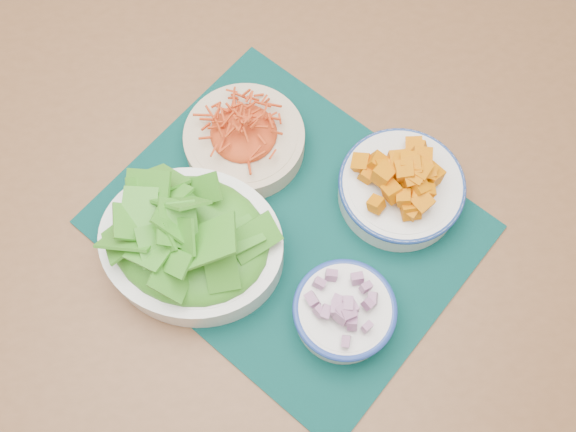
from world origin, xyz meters
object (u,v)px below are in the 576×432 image
object	(u,v)px
table	(239,220)
onion_bowl	(344,310)
placemat	(288,224)
carrot_bowl	(244,137)
lettuce_bowl	(190,239)
squash_bowl	(402,185)

from	to	relation	value
table	onion_bowl	distance (m)	0.28
placemat	onion_bowl	size ratio (longest dim) A/B	2.97
carrot_bowl	lettuce_bowl	size ratio (longest dim) A/B	0.67
table	carrot_bowl	size ratio (longest dim) A/B	7.76
squash_bowl	placemat	bearing A→B (deg)	-145.11
carrot_bowl	squash_bowl	xyz separation A→B (m)	(0.24, 0.00, 0.01)
placemat	onion_bowl	distance (m)	0.16
table	squash_bowl	xyz separation A→B (m)	(0.23, 0.08, 0.14)
table	carrot_bowl	xyz separation A→B (m)	(-0.01, 0.08, 0.14)
table	placemat	distance (m)	0.14
carrot_bowl	onion_bowl	size ratio (longest dim) A/B	1.10
squash_bowl	lettuce_bowl	xyz separation A→B (m)	(-0.25, -0.18, 0.02)
carrot_bowl	onion_bowl	distance (m)	0.30
placemat	squash_bowl	world-z (taller)	squash_bowl
placemat	lettuce_bowl	xyz separation A→B (m)	(-0.11, -0.09, 0.06)
table	squash_bowl	bearing A→B (deg)	-4.82
table	carrot_bowl	bearing A→B (deg)	74.66
squash_bowl	onion_bowl	size ratio (longest dim) A/B	1.26
carrot_bowl	squash_bowl	world-z (taller)	squash_bowl
lettuce_bowl	onion_bowl	size ratio (longest dim) A/B	1.65
squash_bowl	onion_bowl	xyz separation A→B (m)	(-0.02, -0.20, -0.01)
placemat	squash_bowl	size ratio (longest dim) A/B	2.37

